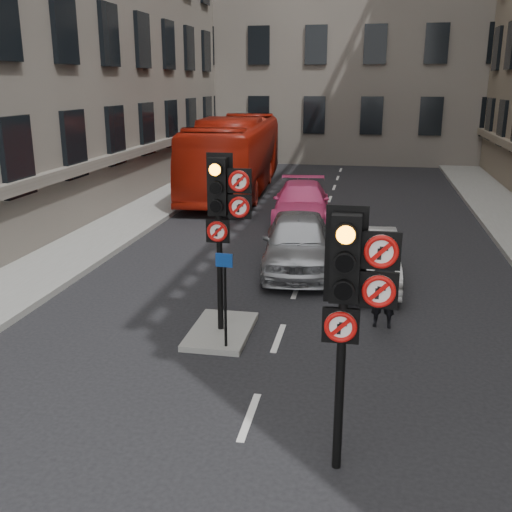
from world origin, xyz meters
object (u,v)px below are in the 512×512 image
(car_silver, at_px, (298,242))
(car_white, at_px, (369,258))
(car_pink, at_px, (301,203))
(motorcyclist, at_px, (383,291))
(signal_far, at_px, (223,205))
(info_sign, at_px, (225,287))
(bus_red, at_px, (235,155))
(signal_near, at_px, (351,287))
(motorcycle, at_px, (326,242))

(car_silver, bearing_deg, car_white, -26.22)
(car_pink, distance_m, motorcyclist, 9.77)
(car_white, height_order, car_pink, car_pink)
(signal_far, distance_m, info_sign, 1.61)
(car_pink, relative_size, bus_red, 0.40)
(car_white, bearing_deg, bus_red, 114.45)
(motorcyclist, bearing_deg, signal_far, 17.26)
(signal_near, distance_m, bus_red, 20.99)
(signal_far, xyz_separation_m, info_sign, (0.21, -0.81, -1.38))
(bus_red, bearing_deg, car_white, -66.37)
(signal_near, xyz_separation_m, motorcycle, (-0.98, 9.87, -2.08))
(car_pink, distance_m, motorcycle, 4.67)
(motorcyclist, bearing_deg, car_silver, -58.88)
(signal_far, distance_m, car_white, 5.28)
(car_white, bearing_deg, car_silver, 156.92)
(info_sign, bearing_deg, motorcyclist, 34.72)
(bus_red, bearing_deg, info_sign, -81.53)
(car_silver, relative_size, car_pink, 0.94)
(car_white, xyz_separation_m, info_sign, (-2.65, -4.75, 0.67))
(signal_near, height_order, car_silver, signal_near)
(car_white, xyz_separation_m, motorcyclist, (0.31, -2.93, 0.15))
(motorcycle, relative_size, info_sign, 0.90)
(car_white, height_order, motorcyclist, motorcyclist)
(signal_near, relative_size, info_sign, 1.92)
(car_silver, height_order, motorcyclist, motorcyclist)
(car_silver, relative_size, motorcyclist, 2.84)
(car_white, distance_m, info_sign, 5.48)
(motorcycle, bearing_deg, info_sign, -94.31)
(signal_far, relative_size, car_silver, 0.78)
(car_white, relative_size, motorcycle, 2.38)
(signal_far, bearing_deg, signal_near, -56.98)
(motorcyclist, xyz_separation_m, info_sign, (-2.95, -1.82, 0.51))
(car_white, relative_size, info_sign, 2.14)
(car_white, xyz_separation_m, bus_red, (-6.25, 12.17, 1.05))
(car_pink, relative_size, motorcycle, 2.94)
(car_white, distance_m, motorcycle, 2.30)
(car_silver, distance_m, bus_red, 12.27)
(signal_near, distance_m, signal_far, 4.77)
(car_silver, relative_size, bus_red, 0.38)
(signal_far, height_order, motorcycle, signal_far)
(motorcycle, height_order, info_sign, info_sign)
(motorcycle, bearing_deg, signal_near, -76.75)
(info_sign, bearing_deg, motorcycle, 81.21)
(bus_red, relative_size, motorcyclist, 7.57)
(car_silver, relative_size, motorcycle, 2.76)
(bus_red, bearing_deg, signal_near, -76.97)
(motorcycle, xyz_separation_m, info_sign, (-1.41, -6.68, 0.82))
(info_sign, bearing_deg, signal_near, -50.10)
(signal_near, bearing_deg, car_white, 88.13)
(car_silver, relative_size, info_sign, 2.48)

